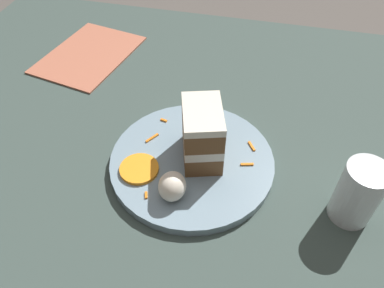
# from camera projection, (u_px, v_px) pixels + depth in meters

# --- Properties ---
(ground_plane) EXTENTS (6.00, 6.00, 0.00)m
(ground_plane) POSITION_uv_depth(u_px,v_px,m) (157.00, 191.00, 0.65)
(ground_plane) COLOR #4C4742
(ground_plane) RESTS_ON ground
(dining_table) EXTENTS (1.15, 1.18, 0.03)m
(dining_table) POSITION_uv_depth(u_px,v_px,m) (157.00, 185.00, 0.64)
(dining_table) COLOR #384742
(dining_table) RESTS_ON ground
(plate) EXTENTS (0.28, 0.28, 0.02)m
(plate) POSITION_uv_depth(u_px,v_px,m) (192.00, 162.00, 0.64)
(plate) COLOR gray
(plate) RESTS_ON dining_table
(cake_slice) EXTENTS (0.11, 0.09, 0.10)m
(cake_slice) POSITION_uv_depth(u_px,v_px,m) (202.00, 134.00, 0.60)
(cake_slice) COLOR brown
(cake_slice) RESTS_ON plate
(cream_dollop) EXTENTS (0.05, 0.04, 0.05)m
(cream_dollop) POSITION_uv_depth(u_px,v_px,m) (172.00, 186.00, 0.57)
(cream_dollop) COLOR silver
(cream_dollop) RESTS_ON plate
(orange_garnish) EXTENTS (0.06, 0.06, 0.01)m
(orange_garnish) POSITION_uv_depth(u_px,v_px,m) (139.00, 169.00, 0.61)
(orange_garnish) COLOR orange
(orange_garnish) RESTS_ON plate
(carrot_shreds_scatter) EXTENTS (0.21, 0.19, 0.00)m
(carrot_shreds_scatter) POSITION_uv_depth(u_px,v_px,m) (201.00, 143.00, 0.66)
(carrot_shreds_scatter) COLOR orange
(carrot_shreds_scatter) RESTS_ON plate
(drinking_glass) EXTENTS (0.06, 0.06, 0.10)m
(drinking_glass) POSITION_uv_depth(u_px,v_px,m) (356.00, 196.00, 0.55)
(drinking_glass) COLOR silver
(drinking_glass) RESTS_ON dining_table
(menu_card) EXTENTS (0.27, 0.22, 0.00)m
(menu_card) POSITION_uv_depth(u_px,v_px,m) (89.00, 55.00, 0.88)
(menu_card) COLOR #B2664C
(menu_card) RESTS_ON dining_table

